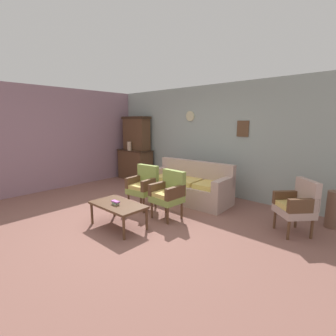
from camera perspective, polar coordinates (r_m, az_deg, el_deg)
ground_plane at (r=4.79m, az=-8.65°, el=-11.71°), size 7.68×7.68×0.00m
wall_back_with_decor at (r=6.42m, az=9.61°, el=6.43°), size 6.40×0.09×2.70m
wall_left_side at (r=7.25m, az=-25.40°, el=6.02°), size 0.06×5.20×2.70m
side_cabinet at (r=7.91m, az=-7.58°, el=0.81°), size 1.16×0.55×0.93m
cabinet_upper_hutch at (r=7.85m, az=-7.30°, el=7.98°), size 0.99×0.38×1.03m
vase_on_cabinet at (r=7.76m, az=-8.92°, el=5.04°), size 0.14×0.14×0.27m
floral_couch at (r=5.75m, az=4.85°, el=-4.33°), size 2.00×0.90×0.90m
armchair_row_middle at (r=5.25m, az=-5.69°, el=-3.86°), size 0.57×0.54×0.90m
armchair_near_cabinet at (r=4.68m, az=0.12°, el=-5.62°), size 0.54×0.51×0.90m
wingback_chair_by_fireplace at (r=4.54m, az=27.63°, el=-7.40°), size 0.71×0.71×0.90m
coffee_table at (r=4.40m, az=-11.44°, el=-8.63°), size 1.00×0.56×0.42m
book_stack_on_table at (r=4.33m, az=-12.00°, el=-7.83°), size 0.16×0.09×0.07m
floor_vase_by_wall at (r=5.17m, az=33.84°, el=-7.95°), size 0.23×0.23×0.65m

